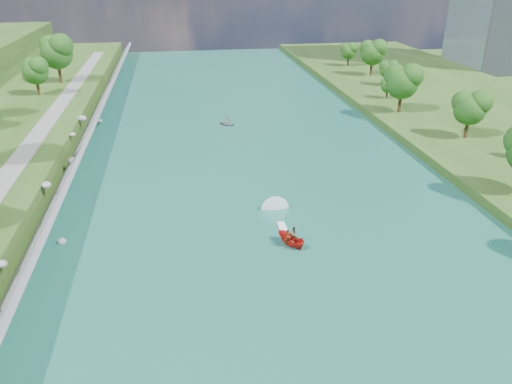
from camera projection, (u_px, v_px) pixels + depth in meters
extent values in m
plane|color=#2D5119|center=(292.00, 277.00, 49.86)|extent=(260.00, 260.00, 0.00)
cube|color=#1A6456|center=(259.00, 193.00, 67.74)|extent=(55.00, 240.00, 0.10)
cube|color=slate|center=(59.00, 195.00, 63.27)|extent=(3.54, 236.00, 4.05)
ellipsoid|color=gray|center=(2.00, 264.00, 45.64)|extent=(0.97, 0.92, 0.69)
ellipsoid|color=gray|center=(62.00, 242.00, 55.84)|extent=(1.00, 1.04, 0.78)
ellipsoid|color=gray|center=(47.00, 185.00, 61.63)|extent=(1.12, 1.38, 0.81)
ellipsoid|color=gray|center=(73.00, 161.00, 73.11)|extent=(1.41, 1.62, 1.01)
ellipsoid|color=gray|center=(73.00, 134.00, 79.62)|extent=(0.98, 1.08, 0.62)
ellipsoid|color=gray|center=(82.00, 118.00, 87.87)|extent=(1.54, 1.35, 1.04)
ellipsoid|color=gray|center=(100.00, 121.00, 95.13)|extent=(1.04, 1.22, 0.69)
cube|color=gray|center=(0.00, 186.00, 61.57)|extent=(3.00, 200.00, 0.10)
ellipsoid|color=#164713|center=(35.00, 73.00, 101.33)|extent=(5.48, 5.48, 9.13)
ellipsoid|color=#164713|center=(57.00, 54.00, 111.27)|extent=(7.55, 7.55, 12.58)
ellipsoid|color=#164713|center=(470.00, 110.00, 82.60)|extent=(5.70, 5.70, 9.50)
ellipsoid|color=#164713|center=(402.00, 84.00, 96.53)|extent=(6.69, 6.69, 11.15)
ellipsoid|color=#164713|center=(388.00, 86.00, 107.62)|extent=(3.10, 3.10, 5.17)
ellipsoid|color=#164713|center=(388.00, 71.00, 118.42)|extent=(4.23, 4.23, 7.04)
ellipsoid|color=#164713|center=(373.00, 54.00, 128.28)|extent=(6.45, 6.45, 10.74)
ellipsoid|color=#164713|center=(349.00, 52.00, 140.45)|extent=(4.58, 4.58, 7.63)
imported|color=red|center=(291.00, 240.00, 55.04)|extent=(3.21, 3.84, 1.42)
imported|color=#66605B|center=(288.00, 237.00, 54.40)|extent=(0.77, 0.65, 1.78)
imported|color=#66605B|center=(294.00, 234.00, 55.38)|extent=(0.77, 0.61, 1.57)
cube|color=white|center=(285.00, 232.00, 58.01)|extent=(0.90, 5.00, 0.06)
imported|color=gray|center=(227.00, 123.00, 95.56)|extent=(4.01, 3.94, 0.68)
imported|color=#66605B|center=(227.00, 120.00, 95.33)|extent=(0.69, 0.51, 1.31)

